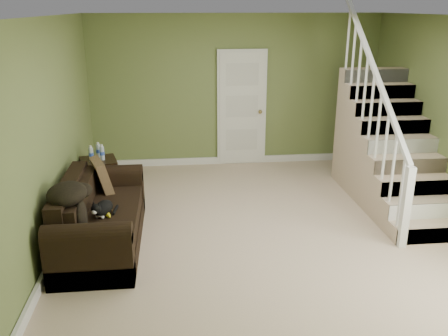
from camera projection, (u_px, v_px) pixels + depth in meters
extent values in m
cube|color=tan|center=(263.00, 229.00, 6.06)|extent=(5.00, 5.50, 0.01)
cube|color=white|center=(269.00, 16.00, 5.22)|extent=(5.00, 5.50, 0.01)
cube|color=olive|center=(236.00, 91.00, 8.22)|extent=(5.00, 0.04, 2.60)
cube|color=olive|center=(346.00, 237.00, 3.05)|extent=(5.00, 0.04, 2.60)
cube|color=olive|center=(49.00, 136.00, 5.39)|extent=(0.04, 5.50, 2.60)
cube|color=white|center=(236.00, 160.00, 8.60)|extent=(5.00, 0.04, 0.12)
cube|color=white|center=(64.00, 234.00, 5.79)|extent=(0.04, 5.50, 0.12)
cube|color=white|center=(446.00, 216.00, 6.29)|extent=(0.04, 5.50, 0.12)
cube|color=white|center=(242.00, 108.00, 8.30)|extent=(0.86, 0.05, 2.02)
cube|color=white|center=(242.00, 109.00, 8.28)|extent=(0.78, 0.04, 1.96)
sphere|color=olive|center=(260.00, 112.00, 8.29)|extent=(0.07, 0.07, 0.07)
cube|color=tan|center=(431.00, 231.00, 5.79)|extent=(1.00, 0.27, 0.20)
cylinder|color=white|center=(401.00, 191.00, 5.57)|extent=(0.04, 0.04, 0.90)
cube|color=tan|center=(421.00, 214.00, 6.01)|extent=(1.00, 0.27, 0.40)
cylinder|color=white|center=(393.00, 167.00, 5.75)|extent=(0.04, 0.04, 0.90)
cube|color=tan|center=(412.00, 199.00, 6.23)|extent=(1.00, 0.27, 0.60)
cylinder|color=white|center=(386.00, 145.00, 5.94)|extent=(0.04, 0.04, 0.90)
cube|color=tan|center=(403.00, 185.00, 6.45)|extent=(1.00, 0.27, 0.80)
cylinder|color=white|center=(378.00, 125.00, 6.13)|extent=(0.04, 0.04, 0.90)
cube|color=tan|center=(395.00, 171.00, 6.67)|extent=(1.00, 0.27, 1.00)
cylinder|color=white|center=(372.00, 105.00, 6.32)|extent=(0.04, 0.04, 0.90)
cube|color=tan|center=(388.00, 159.00, 6.90)|extent=(1.00, 0.27, 1.20)
cylinder|color=white|center=(365.00, 87.00, 6.51)|extent=(0.04, 0.04, 0.90)
cube|color=tan|center=(381.00, 147.00, 7.12)|extent=(1.00, 0.27, 1.40)
cylinder|color=white|center=(359.00, 70.00, 6.70)|extent=(0.04, 0.04, 0.90)
cube|color=tan|center=(374.00, 136.00, 7.34)|extent=(1.00, 0.27, 1.60)
cylinder|color=white|center=(354.00, 54.00, 6.89)|extent=(0.04, 0.04, 0.90)
cube|color=tan|center=(368.00, 125.00, 7.56)|extent=(1.00, 0.27, 1.80)
cylinder|color=white|center=(348.00, 38.00, 7.08)|extent=(0.04, 0.04, 0.90)
cube|color=white|center=(406.00, 208.00, 5.47)|extent=(0.09, 0.09, 1.00)
cube|color=white|center=(375.00, 71.00, 6.18)|extent=(0.06, 2.46, 1.84)
cube|color=black|center=(103.00, 235.00, 5.66)|extent=(0.88, 2.03, 0.23)
cube|color=black|center=(110.00, 218.00, 5.60)|extent=(0.66, 1.53, 0.20)
cube|color=black|center=(90.00, 260.00, 4.76)|extent=(0.88, 0.23, 0.57)
cube|color=black|center=(111.00, 193.00, 6.45)|extent=(0.88, 0.23, 0.57)
cylinder|color=black|center=(87.00, 235.00, 4.67)|extent=(0.88, 0.23, 0.23)
cylinder|color=black|center=(110.00, 174.00, 6.36)|extent=(0.88, 0.23, 0.23)
cube|color=black|center=(70.00, 205.00, 5.50)|extent=(0.18, 1.57, 0.58)
cube|color=black|center=(82.00, 199.00, 5.49)|extent=(0.13, 1.51, 0.32)
cube|color=black|center=(100.00, 179.00, 6.96)|extent=(0.60, 0.60, 0.60)
cylinder|color=silver|center=(91.00, 154.00, 6.77)|extent=(0.06, 0.06, 0.20)
cylinder|color=blue|center=(91.00, 154.00, 6.77)|extent=(0.07, 0.07, 0.05)
cylinder|color=white|center=(90.00, 147.00, 6.73)|extent=(0.03, 0.03, 0.03)
cylinder|color=silver|center=(102.00, 153.00, 6.82)|extent=(0.06, 0.06, 0.20)
cylinder|color=blue|center=(102.00, 153.00, 6.82)|extent=(0.07, 0.07, 0.05)
cylinder|color=white|center=(102.00, 146.00, 6.78)|extent=(0.03, 0.03, 0.03)
cylinder|color=silver|center=(98.00, 151.00, 6.92)|extent=(0.06, 0.06, 0.20)
cylinder|color=blue|center=(98.00, 151.00, 6.92)|extent=(0.07, 0.07, 0.05)
cylinder|color=white|center=(98.00, 143.00, 6.89)|extent=(0.03, 0.03, 0.03)
ellipsoid|color=black|center=(104.00, 208.00, 5.42)|extent=(0.27, 0.35, 0.17)
ellipsoid|color=white|center=(103.00, 213.00, 5.36)|extent=(0.14, 0.15, 0.09)
sphere|color=black|center=(101.00, 209.00, 5.25)|extent=(0.15, 0.15, 0.11)
ellipsoid|color=white|center=(101.00, 212.00, 5.21)|extent=(0.07, 0.06, 0.05)
cone|color=black|center=(98.00, 204.00, 5.23)|extent=(0.05, 0.06, 0.05)
cone|color=black|center=(104.00, 204.00, 5.24)|extent=(0.05, 0.06, 0.05)
cylinder|color=black|center=(113.00, 209.00, 5.56)|extent=(0.05, 0.24, 0.03)
ellipsoid|color=yellow|center=(107.00, 214.00, 5.39)|extent=(0.12, 0.19, 0.05)
cube|color=#452F1B|center=(102.00, 177.00, 6.14)|extent=(0.36, 0.51, 0.48)
ellipsoid|color=black|center=(67.00, 194.00, 5.00)|extent=(0.48, 0.59, 0.22)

